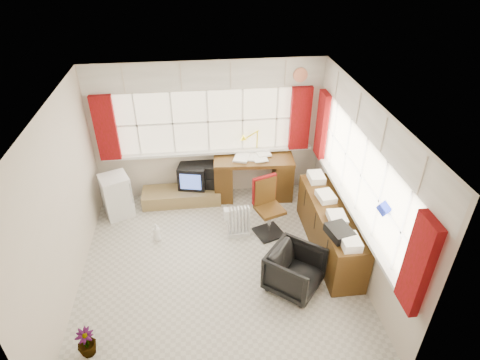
{
  "coord_description": "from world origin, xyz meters",
  "views": [
    {
      "loc": [
        -0.2,
        -4.36,
        4.33
      ],
      "look_at": [
        0.38,
        0.55,
        1.14
      ],
      "focal_mm": 30.0,
      "sensor_mm": 36.0,
      "label": 1
    }
  ],
  "objects_px": {
    "task_chair": "(267,204)",
    "credenza": "(330,228)",
    "desk_lamp": "(257,136)",
    "office_chair": "(295,270)",
    "mini_fridge": "(117,196)",
    "desk": "(253,174)",
    "radiator": "(238,224)",
    "crt_tv": "(193,175)",
    "tv_bench": "(182,196)"
  },
  "relations": [
    {
      "from": "tv_bench",
      "to": "mini_fridge",
      "type": "xyz_separation_m",
      "value": [
        -1.09,
        -0.24,
        0.26
      ]
    },
    {
      "from": "credenza",
      "to": "mini_fridge",
      "type": "relative_size",
      "value": 2.63
    },
    {
      "from": "office_chair",
      "to": "mini_fridge",
      "type": "relative_size",
      "value": 0.91
    },
    {
      "from": "office_chair",
      "to": "desk",
      "type": "bearing_deg",
      "value": 45.64
    },
    {
      "from": "crt_tv",
      "to": "mini_fridge",
      "type": "height_order",
      "value": "mini_fridge"
    },
    {
      "from": "tv_bench",
      "to": "crt_tv",
      "type": "distance_m",
      "value": 0.43
    },
    {
      "from": "office_chair",
      "to": "task_chair",
      "type": "bearing_deg",
      "value": 47.58
    },
    {
      "from": "task_chair",
      "to": "crt_tv",
      "type": "height_order",
      "value": "task_chair"
    },
    {
      "from": "credenza",
      "to": "crt_tv",
      "type": "relative_size",
      "value": 3.48
    },
    {
      "from": "desk",
      "to": "office_chair",
      "type": "height_order",
      "value": "desk"
    },
    {
      "from": "desk_lamp",
      "to": "task_chair",
      "type": "height_order",
      "value": "desk_lamp"
    },
    {
      "from": "desk",
      "to": "mini_fridge",
      "type": "xyz_separation_m",
      "value": [
        -2.41,
        -0.32,
        -0.07
      ]
    },
    {
      "from": "crt_tv",
      "to": "office_chair",
      "type": "bearing_deg",
      "value": -60.78
    },
    {
      "from": "desk_lamp",
      "to": "mini_fridge",
      "type": "relative_size",
      "value": 0.58
    },
    {
      "from": "mini_fridge",
      "to": "radiator",
      "type": "bearing_deg",
      "value": -22.34
    },
    {
      "from": "desk_lamp",
      "to": "radiator",
      "type": "bearing_deg",
      "value": -110.42
    },
    {
      "from": "task_chair",
      "to": "mini_fridge",
      "type": "distance_m",
      "value": 2.59
    },
    {
      "from": "credenza",
      "to": "tv_bench",
      "type": "height_order",
      "value": "credenza"
    },
    {
      "from": "tv_bench",
      "to": "crt_tv",
      "type": "bearing_deg",
      "value": 28.03
    },
    {
      "from": "desk_lamp",
      "to": "radiator",
      "type": "height_order",
      "value": "desk_lamp"
    },
    {
      "from": "task_chair",
      "to": "credenza",
      "type": "relative_size",
      "value": 0.5
    },
    {
      "from": "crt_tv",
      "to": "radiator",
      "type": "bearing_deg",
      "value": -59.84
    },
    {
      "from": "task_chair",
      "to": "credenza",
      "type": "distance_m",
      "value": 1.05
    },
    {
      "from": "radiator",
      "to": "mini_fridge",
      "type": "xyz_separation_m",
      "value": [
        -2.01,
        0.83,
        0.16
      ]
    },
    {
      "from": "task_chair",
      "to": "office_chair",
      "type": "xyz_separation_m",
      "value": [
        0.17,
        -1.28,
        -0.22
      ]
    },
    {
      "from": "desk",
      "to": "office_chair",
      "type": "xyz_separation_m",
      "value": [
        0.24,
        -2.34,
        -0.14
      ]
    },
    {
      "from": "task_chair",
      "to": "credenza",
      "type": "bearing_deg",
      "value": -31.32
    },
    {
      "from": "radiator",
      "to": "crt_tv",
      "type": "height_order",
      "value": "crt_tv"
    },
    {
      "from": "task_chair",
      "to": "crt_tv",
      "type": "xyz_separation_m",
      "value": [
        -1.16,
        1.1,
        -0.06
      ]
    },
    {
      "from": "desk_lamp",
      "to": "tv_bench",
      "type": "height_order",
      "value": "desk_lamp"
    },
    {
      "from": "desk",
      "to": "task_chair",
      "type": "height_order",
      "value": "task_chair"
    },
    {
      "from": "task_chair",
      "to": "radiator",
      "type": "bearing_deg",
      "value": -169.52
    },
    {
      "from": "desk",
      "to": "desk_lamp",
      "type": "distance_m",
      "value": 0.7
    },
    {
      "from": "desk_lamp",
      "to": "mini_fridge",
      "type": "xyz_separation_m",
      "value": [
        -2.5,
        -0.5,
        -0.74
      ]
    },
    {
      "from": "task_chair",
      "to": "crt_tv",
      "type": "bearing_deg",
      "value": 136.41
    },
    {
      "from": "crt_tv",
      "to": "tv_bench",
      "type": "bearing_deg",
      "value": -151.97
    },
    {
      "from": "office_chair",
      "to": "credenza",
      "type": "bearing_deg",
      "value": -4.43
    },
    {
      "from": "desk",
      "to": "radiator",
      "type": "bearing_deg",
      "value": -109.39
    },
    {
      "from": "credenza",
      "to": "mini_fridge",
      "type": "xyz_separation_m",
      "value": [
        -3.37,
        1.28,
        -0.01
      ]
    },
    {
      "from": "tv_bench",
      "to": "crt_tv",
      "type": "xyz_separation_m",
      "value": [
        0.23,
        0.12,
        0.35
      ]
    },
    {
      "from": "office_chair",
      "to": "radiator",
      "type": "bearing_deg",
      "value": 68.09
    },
    {
      "from": "desk_lamp",
      "to": "office_chair",
      "type": "relative_size",
      "value": 0.64
    },
    {
      "from": "tv_bench",
      "to": "mini_fridge",
      "type": "height_order",
      "value": "mini_fridge"
    },
    {
      "from": "task_chair",
      "to": "crt_tv",
      "type": "relative_size",
      "value": 1.74
    },
    {
      "from": "desk_lamp",
      "to": "credenza",
      "type": "height_order",
      "value": "desk_lamp"
    },
    {
      "from": "radiator",
      "to": "mini_fridge",
      "type": "height_order",
      "value": "mini_fridge"
    },
    {
      "from": "mini_fridge",
      "to": "task_chair",
      "type": "bearing_deg",
      "value": -16.62
    },
    {
      "from": "office_chair",
      "to": "crt_tv",
      "type": "height_order",
      "value": "crt_tv"
    },
    {
      "from": "desk_lamp",
      "to": "office_chair",
      "type": "height_order",
      "value": "desk_lamp"
    },
    {
      "from": "radiator",
      "to": "tv_bench",
      "type": "distance_m",
      "value": 1.41
    }
  ]
}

